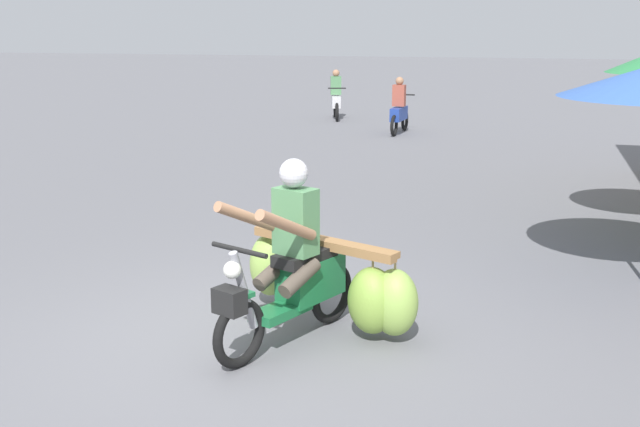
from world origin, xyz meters
The scene contains 4 objects.
ground_plane centered at (0.00, 0.00, 0.00)m, with size 120.00×120.00×0.00m, color slate.
motorbike_main_loaded centered at (0.59, 0.38, 0.52)m, with size 1.77×1.97×1.58m.
motorbike_distant_ahead_left centered at (-0.88, 13.21, 0.57)m, with size 0.50×1.62×1.40m.
motorbike_distant_ahead_right centered at (-3.15, 15.84, 0.57)m, with size 0.66×1.57×1.40m.
Camera 1 is at (2.29, -5.79, 2.64)m, focal length 43.49 mm.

